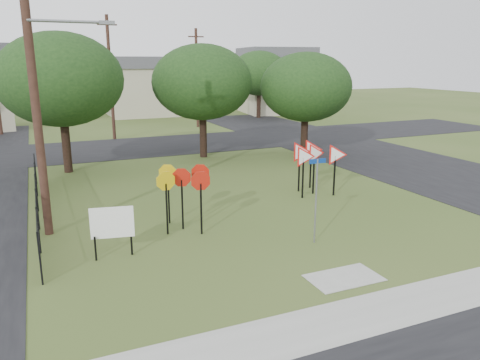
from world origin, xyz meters
name	(u,v)px	position (x,y,z in m)	size (l,w,h in m)	color
ground	(299,247)	(0.00, 0.00, 0.00)	(140.00, 140.00, 0.00)	#374C1C
sidewalk	(389,309)	(0.00, -4.20, 0.01)	(30.00, 1.60, 0.02)	gray
planting_strip	(426,335)	(0.00, -5.40, 0.01)	(30.00, 0.80, 0.02)	#374C1C
street_right	(386,158)	(12.00, 10.00, 0.01)	(8.00, 50.00, 0.02)	black
street_far	(153,146)	(0.00, 20.00, 0.01)	(60.00, 8.00, 0.02)	black
curb_pad	(344,278)	(0.00, -2.40, 0.01)	(2.00, 1.20, 0.02)	gray
street_name_sign	(316,195)	(0.66, 0.17, 1.62)	(0.58, 0.06, 2.81)	gray
stop_sign_cluster	(183,183)	(-2.85, 3.14, 1.67)	(2.09, 1.78, 2.23)	black
yield_sign_cluster	(313,155)	(3.74, 5.27, 1.73)	(2.47, 1.97, 2.35)	black
info_board	(112,224)	(-5.56, 1.55, 1.06)	(1.26, 0.28, 1.60)	black
utility_pole_main	(35,80)	(-7.24, 4.50, 5.21)	(3.55, 0.33, 10.00)	#40271D
far_pole_a	(111,77)	(-2.00, 24.00, 4.60)	(1.40, 0.24, 9.00)	#40271D
far_pole_b	(197,78)	(6.00, 28.00, 4.35)	(1.40, 0.24, 8.50)	#40271D
fence_run	(37,200)	(-7.60, 6.25, 0.78)	(0.05, 11.55, 1.50)	black
house_mid	(145,86)	(4.00, 40.00, 3.15)	(8.40, 8.40, 6.20)	#BFB89A
house_right	(275,80)	(18.00, 36.00, 3.65)	(8.30, 8.30, 7.20)	#BFB89A
tree_near_left	(60,80)	(-6.00, 14.00, 4.86)	(6.40, 6.40, 7.27)	black
tree_near_mid	(202,82)	(2.00, 15.00, 4.54)	(6.00, 6.00, 6.80)	black
tree_near_right	(306,87)	(8.00, 13.00, 4.22)	(5.60, 5.60, 6.33)	black
tree_far_right	(259,73)	(14.00, 32.00, 4.54)	(6.00, 6.00, 6.80)	black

